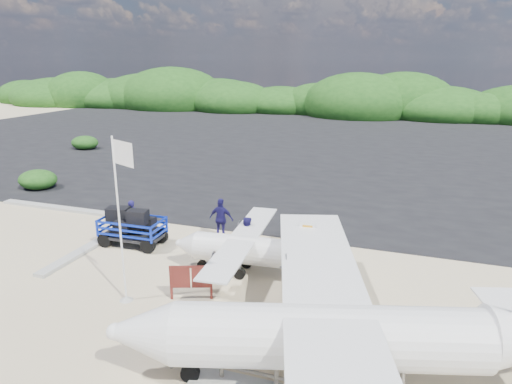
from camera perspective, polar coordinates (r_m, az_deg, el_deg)
ground at (r=18.64m, az=-11.06°, el=-9.92°), size 160.00×160.00×0.00m
asphalt_apron at (r=45.90m, az=7.91°, el=6.04°), size 90.00×50.00×0.04m
lagoon at (r=25.10m, az=-27.46°, el=-4.51°), size 9.00×7.00×0.40m
vegetation_band at (r=70.34m, az=12.02°, el=9.44°), size 124.00×8.00×4.40m
baggage_cart at (r=21.62m, az=-15.03°, el=-6.39°), size 3.07×1.81×1.52m
flagpole at (r=17.09m, az=-15.88°, el=-12.87°), size 1.26×0.93×5.82m
signboard at (r=16.70m, az=-8.03°, el=-13.08°), size 1.54×0.68×1.30m
crew_a at (r=22.45m, az=-15.22°, el=-3.14°), size 0.74×0.60×1.76m
crew_b at (r=19.21m, az=-1.24°, el=-5.76°), size 1.09×0.98×1.85m
crew_c at (r=21.28m, az=-4.36°, el=-3.37°), size 1.17×0.52×1.97m
aircraft_small at (r=54.46m, az=-2.35°, el=7.81°), size 6.70×6.70×2.24m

